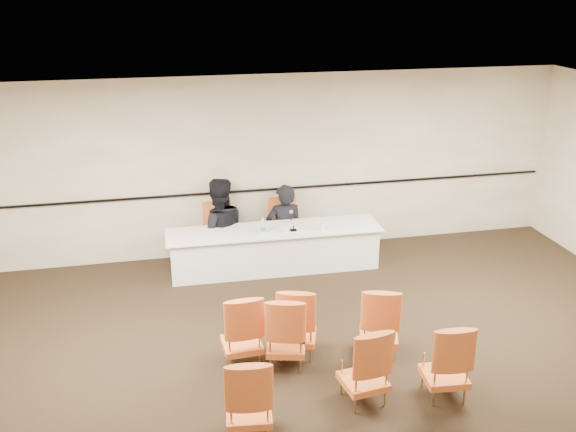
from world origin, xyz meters
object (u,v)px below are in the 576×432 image
object	(u,v)px
panel_table	(274,249)
aud_chair_extra	(286,330)
water_bottle	(263,226)
aud_chair_front_mid	(297,320)
panelist_main	(284,234)
aud_chair_front_right	(379,320)
aud_chair_back_right	(446,359)
microphone	(293,222)
panelist_second	(219,234)
panelist_second_chair	(219,233)
aud_chair_back_left	(248,395)
aud_chair_back_mid	(364,364)
drinking_glass	(286,229)
coffee_cup	(323,226)
aud_chair_front_left	(241,328)
panelist_main_chair	(284,228)

from	to	relation	value
panel_table	aud_chair_extra	world-z (taller)	aud_chair_extra
water_bottle	aud_chair_front_mid	xyz separation A→B (m)	(-0.01, -2.41, -0.33)
panelist_main	aud_chair_front_right	xyz separation A→B (m)	(0.51, -3.23, 0.10)
aud_chair_front_mid	panel_table	bearing A→B (deg)	102.92
panel_table	aud_chair_back_right	world-z (taller)	aud_chair_back_right
panel_table	microphone	bearing A→B (deg)	-21.81
panelist_second	panelist_second_chair	distance (m)	0.02
panelist_second	aud_chair_front_right	world-z (taller)	panelist_second
aud_chair_back_left	aud_chair_extra	xyz separation A→B (m)	(0.64, 1.15, 0.00)
aud_chair_extra	panel_table	bearing A→B (deg)	96.54
panel_table	aud_chair_back_mid	bearing A→B (deg)	-84.37
panelist_second	drinking_glass	xyz separation A→B (m)	(0.99, -0.68, 0.27)
water_bottle	aud_chair_back_left	bearing A→B (deg)	-102.43
panelist_main	aud_chair_front_right	bearing A→B (deg)	99.27
aud_chair_back_mid	aud_chair_extra	world-z (taller)	same
aud_chair_back_mid	coffee_cup	bearing A→B (deg)	74.23
drinking_glass	coffee_cup	world-z (taller)	coffee_cup
aud_chair_back_left	panelist_second	bearing A→B (deg)	93.92
aud_chair_back_mid	panelist_main	bearing A→B (deg)	82.07
coffee_cup	aud_chair_back_right	distance (m)	3.53
panelist_second_chair	microphone	xyz separation A→B (m)	(1.11, -0.66, 0.35)
aud_chair_back_left	water_bottle	bearing A→B (deg)	84.15
panelist_second	aud_chair_front_left	world-z (taller)	panelist_second
panelist_main	aud_chair_front_right	distance (m)	3.27
panelist_main_chair	panelist_second	world-z (taller)	panelist_second
panelist_main	panelist_second	distance (m)	1.10
panel_table	aud_chair_back_left	size ratio (longest dim) A/B	3.58
aud_chair_front_right	aud_chair_back_mid	size ratio (longest dim) A/B	1.00
panelist_main	coffee_cup	size ratio (longest dim) A/B	13.80
panelist_second	aud_chair_back_left	world-z (taller)	panelist_second
aud_chair_back_mid	aud_chair_front_left	bearing A→B (deg)	131.06
aud_chair_extra	aud_chair_front_left	bearing A→B (deg)	177.01
drinking_glass	aud_chair_front_left	world-z (taller)	aud_chair_front_left
panelist_main	panel_table	bearing A→B (deg)	62.50
microphone	aud_chair_front_right	distance (m)	2.67
panel_table	aud_chair_back_left	distance (m)	4.00
aud_chair_back_right	panelist_main_chair	bearing A→B (deg)	107.42
panel_table	aud_chair_back_right	bearing A→B (deg)	-70.89
aud_chair_front_left	aud_chair_front_mid	size ratio (longest dim) A/B	1.00
panel_table	water_bottle	world-z (taller)	water_bottle
panelist_main_chair	aud_chair_back_left	bearing A→B (deg)	-105.59
panelist_main_chair	panelist_second_chair	bearing A→B (deg)	-180.00
panelist_main	coffee_cup	world-z (taller)	panelist_main
aud_chair_front_right	drinking_glass	bearing A→B (deg)	121.03
aud_chair_front_mid	aud_chair_front_right	world-z (taller)	same
panelist_second_chair	aud_chair_front_left	bearing A→B (deg)	-90.54
drinking_glass	aud_chair_back_mid	distance (m)	3.45
coffee_cup	panelist_second	bearing A→B (deg)	155.09
panel_table	water_bottle	size ratio (longest dim) A/B	14.14
panelist_main_chair	aud_chair_back_mid	bearing A→B (deg)	-88.77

